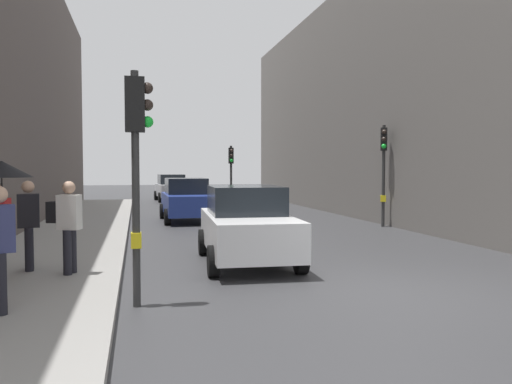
# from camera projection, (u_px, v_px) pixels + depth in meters

# --- Properties ---
(ground_plane) EXTENTS (120.00, 120.00, 0.00)m
(ground_plane) POSITION_uv_depth(u_px,v_px,m) (396.00, 291.00, 9.01)
(ground_plane) COLOR #38383A
(sidewalk_kerb) EXTENTS (3.23, 40.00, 0.16)m
(sidewalk_kerb) POSITION_uv_depth(u_px,v_px,m) (62.00, 248.00, 13.40)
(sidewalk_kerb) COLOR gray
(sidewalk_kerb) RESTS_ON ground
(building_facade_right) EXTENTS (12.00, 34.73, 10.48)m
(building_facade_right) POSITION_uv_depth(u_px,v_px,m) (480.00, 101.00, 23.19)
(building_facade_right) COLOR slate
(building_facade_right) RESTS_ON ground
(traffic_light_mid_street) EXTENTS (0.35, 0.45, 3.76)m
(traffic_light_mid_street) POSITION_uv_depth(u_px,v_px,m) (384.00, 157.00, 18.86)
(traffic_light_mid_street) COLOR #2D2D2D
(traffic_light_mid_street) RESTS_ON ground
(traffic_light_far_median) EXTENTS (0.25, 0.43, 3.36)m
(traffic_light_far_median) POSITION_uv_depth(u_px,v_px,m) (231.00, 165.00, 27.10)
(traffic_light_far_median) COLOR #2D2D2D
(traffic_light_far_median) RESTS_ON ground
(traffic_light_near_left) EXTENTS (0.43, 0.24, 3.67)m
(traffic_light_near_left) POSITION_uv_depth(u_px,v_px,m) (137.00, 145.00, 7.92)
(traffic_light_near_left) COLOR #2D2D2D
(traffic_light_near_left) RESTS_ON ground
(car_silver_hatchback) EXTENTS (2.22, 4.30, 1.76)m
(car_silver_hatchback) POSITION_uv_depth(u_px,v_px,m) (172.00, 188.00, 33.88)
(car_silver_hatchback) COLOR #BCBCC1
(car_silver_hatchback) RESTS_ON ground
(car_blue_van) EXTENTS (2.08, 4.23, 1.76)m
(car_blue_van) POSITION_uv_depth(u_px,v_px,m) (187.00, 200.00, 21.04)
(car_blue_van) COLOR navy
(car_blue_van) RESTS_ON ground
(car_white_compact) EXTENTS (2.19, 4.29, 1.76)m
(car_white_compact) POSITION_uv_depth(u_px,v_px,m) (247.00, 225.00, 11.70)
(car_white_compact) COLOR silver
(car_white_compact) RESTS_ON ground
(pedestrian_with_umbrella) EXTENTS (1.00, 1.00, 2.14)m
(pedestrian_with_umbrella) POSITION_uv_depth(u_px,v_px,m) (0.00, 188.00, 8.56)
(pedestrian_with_umbrella) COLOR black
(pedestrian_with_umbrella) RESTS_ON sidewalk_kerb
(pedestrian_with_black_backpack) EXTENTS (0.66, 0.45, 1.77)m
(pedestrian_with_black_backpack) POSITION_uv_depth(u_px,v_px,m) (67.00, 221.00, 9.71)
(pedestrian_with_black_backpack) COLOR black
(pedestrian_with_black_backpack) RESTS_ON sidewalk_kerb
(pedestrian_in_dark_coat) EXTENTS (0.44, 0.36, 1.77)m
(pedestrian_in_dark_coat) POSITION_uv_depth(u_px,v_px,m) (29.00, 221.00, 10.04)
(pedestrian_in_dark_coat) COLOR black
(pedestrian_in_dark_coat) RESTS_ON sidewalk_kerb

